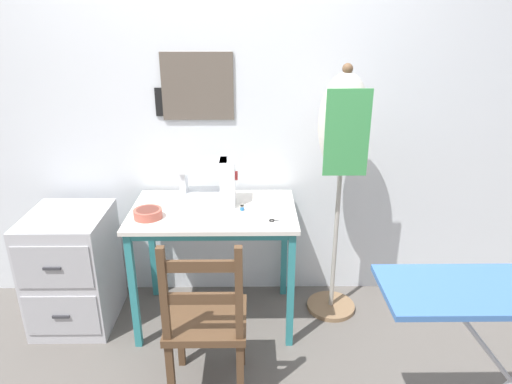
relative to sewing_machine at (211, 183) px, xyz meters
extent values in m
plane|color=#5B5651|center=(0.02, -0.40, -0.91)|extent=(14.00, 14.00, 0.00)
cube|color=silver|center=(0.02, 0.29, 0.37)|extent=(10.00, 0.05, 2.55)
cube|color=brown|center=(-0.09, 0.26, 0.54)|extent=(0.44, 0.02, 0.41)
cube|color=black|center=(-0.27, 0.26, 0.44)|extent=(0.17, 0.01, 0.17)
cube|color=silver|center=(0.02, -0.09, -0.15)|extent=(0.98, 0.62, 0.02)
cube|color=teal|center=(0.02, -0.36, -0.18)|extent=(0.90, 0.03, 0.04)
cube|color=teal|center=(-0.44, -0.36, -0.53)|extent=(0.04, 0.04, 0.75)
cube|color=teal|center=(0.47, -0.36, -0.53)|extent=(0.04, 0.04, 0.75)
cube|color=teal|center=(-0.44, 0.18, -0.53)|extent=(0.04, 0.04, 0.75)
cube|color=teal|center=(0.47, 0.18, -0.53)|extent=(0.04, 0.04, 0.75)
cube|color=white|center=(-0.02, 0.00, -0.09)|extent=(0.33, 0.18, 0.08)
cube|color=white|center=(0.10, 0.00, 0.05)|extent=(0.09, 0.15, 0.20)
cube|color=white|center=(-0.04, 0.00, 0.11)|extent=(0.28, 0.13, 0.07)
cube|color=white|center=(-0.17, 0.00, 0.01)|extent=(0.04, 0.10, 0.13)
cylinder|color=#B22D2D|center=(0.15, 0.00, 0.05)|extent=(0.02, 0.06, 0.06)
cylinder|color=#99999E|center=(0.10, 0.00, 0.16)|extent=(0.01, 0.01, 0.02)
cylinder|color=#B25647|center=(-0.35, -0.21, -0.11)|extent=(0.16, 0.16, 0.05)
cylinder|color=brown|center=(-0.35, -0.21, -0.09)|extent=(0.13, 0.13, 0.01)
cube|color=silver|center=(0.43, -0.26, -0.13)|extent=(0.11, 0.02, 0.00)
cube|color=silver|center=(0.42, -0.28, -0.13)|extent=(0.10, 0.05, 0.00)
torus|color=black|center=(0.36, -0.26, -0.13)|extent=(0.03, 0.03, 0.01)
torus|color=black|center=(0.36, -0.25, -0.13)|extent=(0.03, 0.03, 0.01)
cylinder|color=#2875C1|center=(0.19, -0.11, -0.12)|extent=(0.02, 0.02, 0.03)
cylinder|color=beige|center=(0.19, -0.11, -0.10)|extent=(0.03, 0.03, 0.00)
cylinder|color=beige|center=(0.19, -0.11, -0.13)|extent=(0.03, 0.03, 0.00)
cube|color=#513823|center=(0.02, -0.68, -0.48)|extent=(0.40, 0.38, 0.04)
cube|color=#513823|center=(-0.15, -0.52, -0.71)|extent=(0.04, 0.04, 0.40)
cube|color=#513823|center=(0.19, -0.52, -0.71)|extent=(0.04, 0.04, 0.40)
cube|color=#513823|center=(-0.15, -0.84, -0.71)|extent=(0.04, 0.04, 0.40)
cube|color=#513823|center=(0.19, -0.84, -0.71)|extent=(0.04, 0.04, 0.40)
cube|color=#513823|center=(-0.15, -0.84, -0.22)|extent=(0.04, 0.04, 0.48)
cube|color=#513823|center=(0.19, -0.84, -0.22)|extent=(0.04, 0.04, 0.48)
cube|color=#513823|center=(0.02, -0.84, -0.08)|extent=(0.34, 0.02, 0.06)
cube|color=#513823|center=(0.02, -0.84, -0.25)|extent=(0.34, 0.02, 0.06)
cube|color=#B7B7BC|center=(-0.88, -0.09, -0.54)|extent=(0.47, 0.52, 0.74)
cube|color=#A8A8AD|center=(-0.88, -0.35, -0.38)|extent=(0.44, 0.01, 0.27)
cube|color=#333338|center=(-0.88, -0.36, -0.38)|extent=(0.10, 0.01, 0.02)
cube|color=#A8A8AD|center=(-0.88, -0.35, -0.70)|extent=(0.44, 0.01, 0.27)
cube|color=#333338|center=(-0.88, -0.36, -0.70)|extent=(0.10, 0.01, 0.02)
cylinder|color=#846647|center=(0.78, 0.00, -0.89)|extent=(0.32, 0.32, 0.03)
cylinder|color=#ADA89E|center=(0.78, 0.00, -0.36)|extent=(0.03, 0.03, 1.04)
ellipsoid|color=beige|center=(0.78, 0.00, 0.36)|extent=(0.30, 0.21, 0.59)
sphere|color=brown|center=(0.78, 0.00, 0.67)|extent=(0.06, 0.06, 0.06)
cube|color=#3D934C|center=(0.78, -0.11, 0.33)|extent=(0.25, 0.01, 0.49)
cylinder|color=#B7B7BC|center=(1.33, -1.12, -0.47)|extent=(0.72, 0.02, 0.88)
cylinder|color=#B7B7BC|center=(1.33, -1.12, -0.47)|extent=(0.72, 0.02, 0.88)
camera|label=1|loc=(0.24, -2.59, 0.96)|focal=32.00mm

